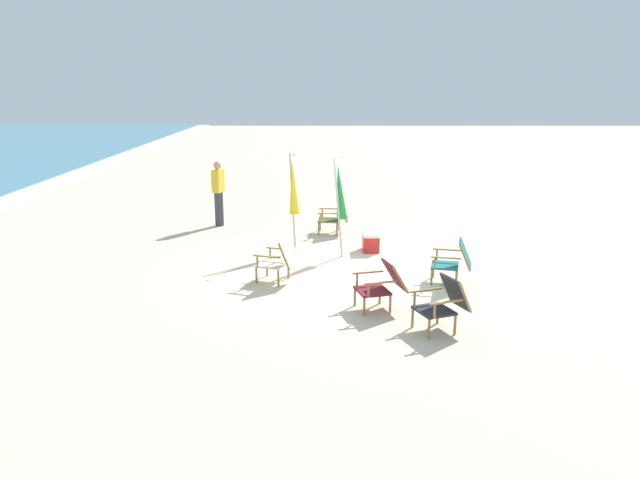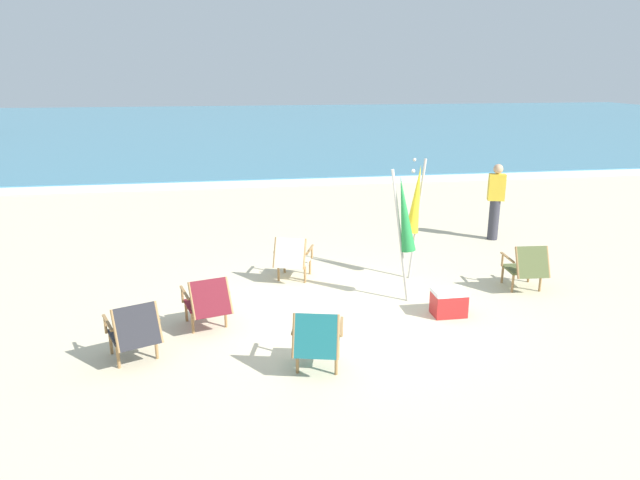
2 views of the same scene
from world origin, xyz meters
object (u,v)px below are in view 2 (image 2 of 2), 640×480
at_px(beach_chair_far_center, 208,301).
at_px(beach_chair_back_left, 317,339).
at_px(umbrella_furled_green, 404,216).
at_px(person_near_chairs, 495,201).
at_px(beach_chair_front_right, 292,257).
at_px(cooler_box, 449,302).
at_px(beach_chair_back_right, 134,330).
at_px(beach_chair_front_left, 527,266).
at_px(umbrella_furled_yellow, 416,200).

bearing_deg(beach_chair_far_center, beach_chair_back_left, -46.89).
bearing_deg(umbrella_furled_green, beach_chair_far_center, -168.58).
relative_size(beach_chair_back_left, person_near_chairs, 0.51).
relative_size(beach_chair_front_right, cooler_box, 1.75).
xyz_separation_m(beach_chair_far_center, beach_chair_front_right, (1.39, 1.72, 0.01)).
bearing_deg(cooler_box, beach_chair_front_right, 139.60).
height_order(beach_chair_far_center, umbrella_furled_green, umbrella_furled_green).
height_order(beach_chair_back_right, person_near_chairs, person_near_chairs).
bearing_deg(beach_chair_front_right, beach_chair_front_left, -16.01).
distance_m(beach_chair_front_left, person_near_chairs, 3.04).
bearing_deg(beach_chair_back_left, beach_chair_back_right, 164.56).
bearing_deg(beach_chair_front_left, cooler_box, -155.48).
height_order(beach_chair_front_left, umbrella_furled_yellow, umbrella_furled_yellow).
bearing_deg(beach_chair_front_right, beach_chair_back_left, -91.12).
distance_m(person_near_chairs, cooler_box, 4.42).
height_order(beach_chair_back_right, cooler_box, beach_chair_back_right).
relative_size(beach_chair_front_right, umbrella_furled_green, 0.41).
relative_size(umbrella_furled_yellow, umbrella_furled_green, 1.00).
bearing_deg(person_near_chairs, cooler_box, -123.68).
bearing_deg(beach_chair_back_left, umbrella_furled_yellow, 53.83).
distance_m(umbrella_furled_yellow, person_near_chairs, 3.19).
relative_size(beach_chair_back_right, beach_chair_far_center, 0.99).
bearing_deg(beach_chair_front_left, beach_chair_back_right, -166.35).
height_order(beach_chair_back_right, beach_chair_back_left, beach_chair_back_left).
distance_m(beach_chair_back_left, beach_chair_front_right, 3.14).
relative_size(beach_chair_far_center, cooler_box, 1.82).
bearing_deg(beach_chair_back_right, umbrella_furled_yellow, 28.52).
bearing_deg(beach_chair_front_right, umbrella_furled_green, -34.83).
xyz_separation_m(beach_chair_front_left, cooler_box, (-1.62, -0.74, -0.23)).
xyz_separation_m(beach_chair_back_right, umbrella_furled_green, (3.86, 1.41, 0.95)).
distance_m(beach_chair_far_center, umbrella_furled_green, 3.20).
bearing_deg(cooler_box, umbrella_furled_green, 126.96).
height_order(beach_chair_far_center, person_near_chairs, person_near_chairs).
bearing_deg(beach_chair_far_center, umbrella_furled_green, 11.42).
distance_m(beach_chair_front_right, cooler_box, 2.81).
bearing_deg(beach_chair_far_center, beach_chair_back_right, -137.00).
height_order(beach_chair_back_left, cooler_box, beach_chair_back_left).
xyz_separation_m(beach_chair_back_right, beach_chair_front_left, (6.00, 1.46, 0.00)).
distance_m(beach_chair_far_center, beach_chair_back_left, 1.94).
bearing_deg(cooler_box, beach_chair_front_left, 24.52).
xyz_separation_m(beach_chair_back_left, beach_chair_front_right, (0.06, 3.14, 0.00)).
height_order(beach_chair_front_left, cooler_box, beach_chair_front_left).
distance_m(beach_chair_front_left, umbrella_furled_yellow, 2.10).
relative_size(beach_chair_front_right, person_near_chairs, 0.53).
bearing_deg(cooler_box, beach_chair_back_right, -170.67).
height_order(beach_chair_far_center, beach_chair_back_left, beach_chair_back_left).
bearing_deg(beach_chair_far_center, umbrella_furled_yellow, 24.09).
relative_size(beach_chair_far_center, beach_chair_front_left, 1.11).
height_order(beach_chair_far_center, cooler_box, beach_chair_far_center).
bearing_deg(umbrella_furled_green, beach_chair_front_left, 1.17).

